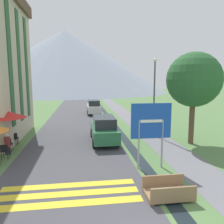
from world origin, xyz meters
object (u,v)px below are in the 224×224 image
object	(u,v)px
cafe_chair_near_left	(5,150)
tree_by_path	(194,80)
person_seated_near	(7,143)
cafe_chair_middle	(8,143)
cafe_chair_far_right	(15,137)
road_sign	(151,126)
cafe_umbrella_middle_red	(7,114)
cafe_chair_far_left	(13,138)
streetlamp	(154,92)
parked_car_far	(94,107)
parked_car_near	(104,129)
footbridge	(168,191)

from	to	relation	value
cafe_chair_near_left	tree_by_path	bearing A→B (deg)	14.21
person_seated_near	cafe_chair_middle	bearing A→B (deg)	102.86
cafe_chair_far_right	tree_by_path	bearing A→B (deg)	-27.69
road_sign	cafe_umbrella_middle_red	size ratio (longest dim) A/B	1.31
cafe_chair_far_left	streetlamp	size ratio (longest dim) A/B	0.14
parked_car_far	cafe_chair_near_left	bearing A→B (deg)	-110.22
cafe_chair_middle	road_sign	bearing A→B (deg)	-15.23
cafe_chair_far_left	cafe_chair_middle	size ratio (longest dim) A/B	1.00
tree_by_path	parked_car_near	bearing A→B (deg)	167.42
road_sign	cafe_chair_near_left	distance (m)	8.12
road_sign	tree_by_path	world-z (taller)	tree_by_path
person_seated_near	streetlamp	distance (m)	10.80
cafe_chair_middle	parked_car_near	bearing A→B (deg)	23.15
cafe_chair_far_left	cafe_chair_far_right	distance (m)	0.19
parked_car_near	parked_car_far	distance (m)	13.09
cafe_chair_near_left	tree_by_path	size ratio (longest dim) A/B	0.14
cafe_chair_near_left	streetlamp	world-z (taller)	streetlamp
person_seated_near	streetlamp	xyz separation A→B (m)	(9.95, 3.14, 2.78)
tree_by_path	parked_car_far	bearing A→B (deg)	112.28
road_sign	tree_by_path	distance (m)	6.03
streetlamp	cafe_chair_far_right	bearing A→B (deg)	-173.85
parked_car_near	streetlamp	bearing A→B (deg)	15.30
person_seated_near	tree_by_path	bearing A→B (deg)	3.45
cafe_umbrella_middle_red	cafe_chair_near_left	bearing A→B (deg)	-79.19
cafe_chair_far_left	cafe_chair_near_left	bearing A→B (deg)	-60.75
streetlamp	cafe_chair_middle	bearing A→B (deg)	-165.86
footbridge	streetlamp	bearing A→B (deg)	74.79
footbridge	cafe_umbrella_middle_red	size ratio (longest dim) A/B	0.68
footbridge	parked_car_far	bearing A→B (deg)	94.28
cafe_chair_near_left	cafe_chair_far_right	xyz separation A→B (m)	(-0.28, 2.81, 0.00)
footbridge	cafe_chair_middle	xyz separation A→B (m)	(-7.65, 6.43, 0.29)
road_sign	person_seated_near	xyz separation A→B (m)	(-7.71, 3.06, -1.43)
cafe_chair_middle	cafe_chair_near_left	bearing A→B (deg)	-70.55
cafe_chair_far_left	tree_by_path	xyz separation A→B (m)	(12.06, -1.15, 3.86)
road_sign	parked_car_far	size ratio (longest dim) A/B	0.74
cafe_chair_middle	cafe_chair_far_right	world-z (taller)	same
parked_car_far	cafe_chair_near_left	world-z (taller)	parked_car_far
footbridge	cafe_chair_far_left	distance (m)	10.91
cafe_chair_far_left	cafe_chair_middle	xyz separation A→B (m)	(0.08, -1.26, 0.00)
parked_car_far	road_sign	bearing A→B (deg)	-84.45
cafe_chair_far_right	streetlamp	bearing A→B (deg)	-15.20
parked_car_near	person_seated_near	bearing A→B (deg)	-160.98
footbridge	person_seated_near	size ratio (longest dim) A/B	1.32
cafe_chair_far_left	cafe_chair_far_right	xyz separation A→B (m)	(0.03, 0.19, 0.00)
cafe_chair_far_right	cafe_umbrella_middle_red	bearing A→B (deg)	-113.51
cafe_chair_middle	footbridge	bearing A→B (deg)	-30.28
cafe_chair_far_left	streetlamp	xyz separation A→B (m)	(10.17, 1.28, 2.98)
parked_car_near	streetlamp	xyz separation A→B (m)	(4.04, 1.11, 2.58)
road_sign	footbridge	size ratio (longest dim) A/B	1.92
cafe_chair_near_left	parked_car_near	bearing A→B (deg)	32.73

